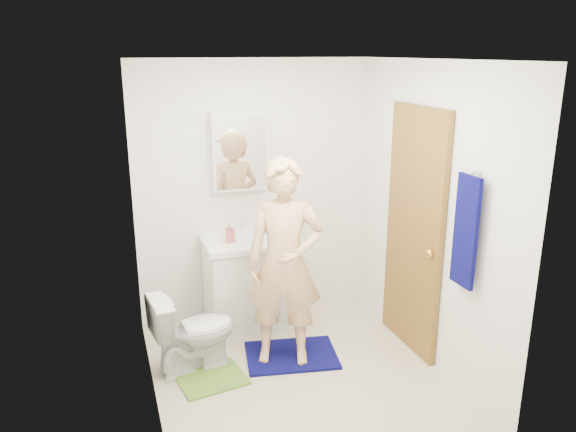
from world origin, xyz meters
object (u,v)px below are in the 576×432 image
at_px(medicine_cabinet, 240,151).
at_px(man, 285,263).
at_px(toilet, 193,331).
at_px(vanity_cabinet, 249,285).
at_px(soap_dispenser, 230,233).
at_px(toothbrush_cup, 271,227).
at_px(towel, 466,232).

xyz_separation_m(medicine_cabinet, man, (0.12, -0.92, -0.74)).
bearing_deg(toilet, vanity_cabinet, -54.69).
relative_size(medicine_cabinet, soap_dispenser, 4.02).
xyz_separation_m(toothbrush_cup, man, (-0.14, -0.82, -0.04)).
distance_m(soap_dispenser, toothbrush_cup, 0.46).
distance_m(towel, man, 1.38).
distance_m(vanity_cabinet, toothbrush_cup, 0.57).
bearing_deg(soap_dispenser, toilet, -129.14).
bearing_deg(toilet, medicine_cabinet, -45.44).
xyz_separation_m(medicine_cabinet, soap_dispenser, (-0.17, -0.27, -0.66)).
distance_m(medicine_cabinet, towel, 2.11).
height_order(vanity_cabinet, toothbrush_cup, toothbrush_cup).
height_order(soap_dispenser, man, man).
height_order(towel, man, man).
bearing_deg(man, toilet, -168.01).
bearing_deg(medicine_cabinet, towel, -55.39).
bearing_deg(vanity_cabinet, man, -80.57).
bearing_deg(medicine_cabinet, man, -82.84).
distance_m(towel, toilet, 2.20).
bearing_deg(man, medicine_cabinet, 118.06).
relative_size(toilet, soap_dispenser, 3.81).
bearing_deg(towel, toilet, 153.23).
height_order(toilet, soap_dispenser, soap_dispenser).
xyz_separation_m(toilet, man, (0.72, -0.11, 0.53)).
relative_size(medicine_cabinet, man, 0.42).
distance_m(toilet, toothbrush_cup, 1.25).
bearing_deg(vanity_cabinet, medicine_cabinet, 90.00).
relative_size(vanity_cabinet, toothbrush_cup, 6.88).
distance_m(toilet, soap_dispenser, 0.92).
xyz_separation_m(vanity_cabinet, man, (0.12, -0.70, 0.46)).
height_order(toilet, toothbrush_cup, toothbrush_cup).
xyz_separation_m(vanity_cabinet, toilet, (-0.61, -0.58, -0.07)).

